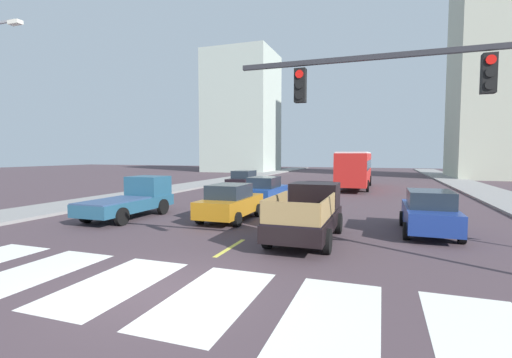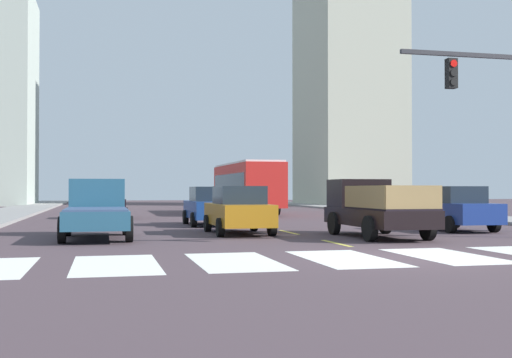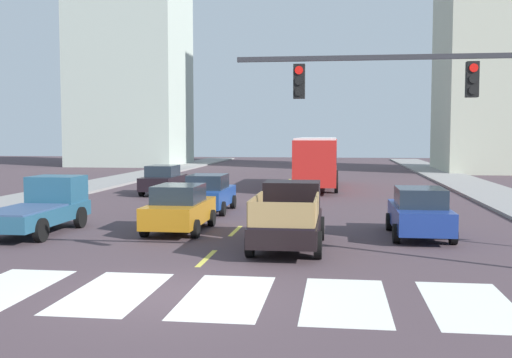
% 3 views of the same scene
% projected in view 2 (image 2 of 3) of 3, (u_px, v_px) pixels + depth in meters
% --- Properties ---
extents(ground_plane, '(160.00, 160.00, 0.00)m').
position_uv_depth(ground_plane, '(396.00, 257.00, 15.09)').
color(ground_plane, '#47383E').
extents(sidewalk_right, '(3.73, 110.00, 0.15)m').
position_uv_depth(sidewalk_right, '(463.00, 217.00, 35.55)').
color(sidewalk_right, gray).
rests_on(sidewalk_right, ground).
extents(crosswalk_stripe_1, '(1.80, 3.82, 0.01)m').
position_uv_depth(crosswalk_stripe_1, '(116.00, 265.00, 13.59)').
color(crosswalk_stripe_1, silver).
rests_on(crosswalk_stripe_1, ground).
extents(crosswalk_stripe_2, '(1.80, 3.82, 0.01)m').
position_uv_depth(crosswalk_stripe_2, '(235.00, 261.00, 14.19)').
color(crosswalk_stripe_2, silver).
rests_on(crosswalk_stripe_2, ground).
extents(crosswalk_stripe_3, '(1.80, 3.82, 0.01)m').
position_uv_depth(crosswalk_stripe_3, '(345.00, 258.00, 14.79)').
color(crosswalk_stripe_3, silver).
rests_on(crosswalk_stripe_3, ground).
extents(crosswalk_stripe_4, '(1.80, 3.82, 0.01)m').
position_uv_depth(crosswalk_stripe_4, '(446.00, 256.00, 15.39)').
color(crosswalk_stripe_4, silver).
rests_on(crosswalk_stripe_4, ground).
extents(lane_dash_0, '(0.16, 2.40, 0.01)m').
position_uv_depth(lane_dash_0, '(336.00, 243.00, 18.98)').
color(lane_dash_0, '#D5C748').
rests_on(lane_dash_0, ground).
extents(lane_dash_1, '(0.16, 2.40, 0.01)m').
position_uv_depth(lane_dash_1, '(289.00, 232.00, 23.84)').
color(lane_dash_1, '#D5C748').
rests_on(lane_dash_1, ground).
extents(lane_dash_2, '(0.16, 2.40, 0.01)m').
position_uv_depth(lane_dash_2, '(258.00, 225.00, 28.71)').
color(lane_dash_2, '#D5C748').
rests_on(lane_dash_2, ground).
extents(lane_dash_3, '(0.16, 2.40, 0.01)m').
position_uv_depth(lane_dash_3, '(235.00, 220.00, 33.57)').
color(lane_dash_3, '#D5C748').
rests_on(lane_dash_3, ground).
extents(lane_dash_4, '(0.16, 2.40, 0.01)m').
position_uv_depth(lane_dash_4, '(219.00, 216.00, 38.43)').
color(lane_dash_4, '#D5C748').
rests_on(lane_dash_4, ground).
extents(lane_dash_5, '(0.16, 2.40, 0.01)m').
position_uv_depth(lane_dash_5, '(206.00, 213.00, 43.30)').
color(lane_dash_5, '#D5C748').
rests_on(lane_dash_5, ground).
extents(lane_dash_6, '(0.16, 2.40, 0.01)m').
position_uv_depth(lane_dash_6, '(196.00, 211.00, 48.16)').
color(lane_dash_6, '#D5C748').
rests_on(lane_dash_6, ground).
extents(lane_dash_7, '(0.16, 2.40, 0.01)m').
position_uv_depth(lane_dash_7, '(187.00, 209.00, 53.02)').
color(lane_dash_7, '#D5C748').
rests_on(lane_dash_7, ground).
extents(pickup_stakebed, '(2.18, 5.20, 1.96)m').
position_uv_depth(pickup_stakebed, '(373.00, 209.00, 21.77)').
color(pickup_stakebed, black).
rests_on(pickup_stakebed, ground).
extents(pickup_dark, '(2.18, 5.20, 1.96)m').
position_uv_depth(pickup_dark, '(97.00, 210.00, 21.19)').
color(pickup_dark, '#24516B').
rests_on(pickup_dark, ground).
extents(city_bus, '(2.72, 10.80, 3.32)m').
position_uv_depth(city_bus, '(247.00, 184.00, 41.94)').
color(city_bus, red).
rests_on(city_bus, ground).
extents(sedan_mid, '(2.02, 4.40, 1.72)m').
position_uv_depth(sedan_mid, '(210.00, 206.00, 28.49)').
color(sedan_mid, navy).
rests_on(sedan_mid, ground).
extents(sedan_near_left, '(2.02, 4.40, 1.72)m').
position_uv_depth(sedan_near_left, '(453.00, 208.00, 24.90)').
color(sedan_near_left, navy).
rests_on(sedan_near_left, ground).
extents(sedan_near_right, '(2.02, 4.40, 1.72)m').
position_uv_depth(sedan_near_right, '(108.00, 203.00, 35.01)').
color(sedan_near_right, black).
rests_on(sedan_near_right, ground).
extents(sedan_far, '(2.02, 4.40, 1.72)m').
position_uv_depth(sedan_far, '(238.00, 210.00, 23.02)').
color(sedan_far, '#AB6D15').
rests_on(sedan_far, ground).
extents(block_mid_left, '(8.44, 11.43, 31.75)m').
position_uv_depth(block_mid_left, '(348.00, 50.00, 65.56)').
color(block_mid_left, '#AFB29D').
rests_on(block_mid_left, ground).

